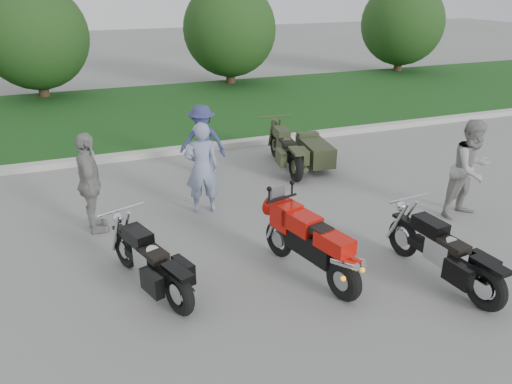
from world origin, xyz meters
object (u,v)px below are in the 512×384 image
object	(u,v)px
sportbike_red	(312,243)
person_back	(90,184)
cruiser_right	(447,256)
person_grey	(471,169)
cruiser_left	(153,265)
person_denim	(203,141)
person_stripe	(202,168)
cruiser_sidecar	(303,152)

from	to	relation	value
sportbike_red	person_back	bearing A→B (deg)	122.21
cruiser_right	person_grey	world-z (taller)	person_grey
cruiser_left	cruiser_right	distance (m)	4.10
cruiser_left	person_denim	distance (m)	4.43
cruiser_right	person_grey	distance (m)	2.55
cruiser_left	person_grey	xyz separation A→B (m)	(5.77, 0.40, 0.49)
person_stripe	person_back	xyz separation A→B (m)	(-1.95, -0.09, 0.02)
person_denim	person_back	world-z (taller)	person_back
cruiser_right	person_denim	distance (m)	5.70
cruiser_right	person_stripe	size ratio (longest dim) A/B	1.27
cruiser_left	cruiser_sidecar	world-z (taller)	cruiser_sidecar
cruiser_left	person_back	xyz separation A→B (m)	(-0.62, 2.18, 0.46)
person_back	cruiser_right	bearing A→B (deg)	-128.64
cruiser_sidecar	person_grey	bearing A→B (deg)	-55.15
sportbike_red	cruiser_sidecar	distance (m)	4.53
cruiser_left	person_denim	bearing A→B (deg)	46.42
person_denim	person_grey	bearing A→B (deg)	-6.16
person_stripe	person_grey	size ratio (longest dim) A/B	0.95
cruiser_right	person_denim	world-z (taller)	person_denim
cruiser_right	person_denim	bearing A→B (deg)	105.68
person_stripe	cruiser_right	bearing A→B (deg)	134.17
sportbike_red	person_grey	size ratio (longest dim) A/B	1.11
person_stripe	person_grey	distance (m)	4.81
cruiser_sidecar	person_back	bearing A→B (deg)	-155.29
cruiser_left	person_stripe	xyz separation A→B (m)	(1.33, 2.27, 0.44)
cruiser_left	person_stripe	bearing A→B (deg)	40.40
cruiser_left	person_stripe	size ratio (longest dim) A/B	1.18
cruiser_sidecar	person_grey	distance (m)	3.71
sportbike_red	person_stripe	distance (m)	2.88
cruiser_sidecar	person_stripe	distance (m)	3.09
person_stripe	cruiser_sidecar	bearing A→B (deg)	-144.85
cruiser_right	cruiser_sidecar	xyz separation A→B (m)	(0.16, 4.93, -0.02)
cruiser_left	person_denim	xyz separation A→B (m)	(1.82, 4.02, 0.38)
cruiser_sidecar	person_back	distance (m)	4.93
cruiser_left	person_grey	size ratio (longest dim) A/B	1.13
person_stripe	person_back	size ratio (longest dim) A/B	0.98
cruiser_sidecar	person_denim	distance (m)	2.30
cruiser_left	person_back	world-z (taller)	person_back
person_back	person_stripe	bearing A→B (deg)	-88.55
person_stripe	person_denim	bearing A→B (deg)	-97.32
person_denim	cruiser_sidecar	bearing A→B (deg)	27.12
person_back	person_denim	bearing A→B (deg)	-54.22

